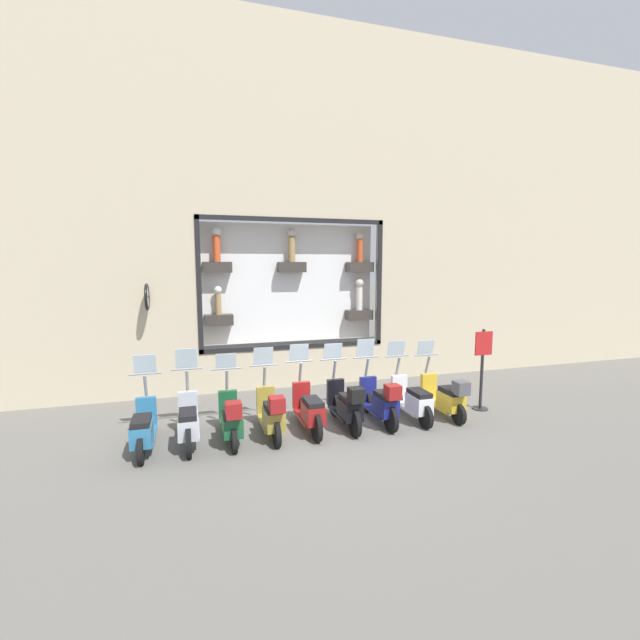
# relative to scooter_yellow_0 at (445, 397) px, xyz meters

# --- Properties ---
(ground_plane) EXTENTS (120.00, 120.00, 0.00)m
(ground_plane) POSITION_rel_scooter_yellow_0_xyz_m (-0.13, 2.63, -0.46)
(ground_plane) COLOR #66635E
(building_facade) EXTENTS (1.25, 36.00, 9.67)m
(building_facade) POSITION_rel_scooter_yellow_0_xyz_m (3.47, 2.63, 4.47)
(building_facade) COLOR beige
(building_facade) RESTS_ON ground_plane
(scooter_yellow_0) EXTENTS (1.79, 0.61, 1.58)m
(scooter_yellow_0) POSITION_rel_scooter_yellow_0_xyz_m (0.00, 0.00, 0.00)
(scooter_yellow_0) COLOR black
(scooter_yellow_0) RESTS_ON ground_plane
(scooter_white_1) EXTENTS (1.80, 0.61, 1.61)m
(scooter_white_1) POSITION_rel_scooter_yellow_0_xyz_m (0.07, 0.78, -0.03)
(scooter_white_1) COLOR black
(scooter_white_1) RESTS_ON ground_plane
(scooter_navy_2) EXTENTS (1.81, 0.60, 1.70)m
(scooter_navy_2) POSITION_rel_scooter_yellow_0_xyz_m (0.02, 1.56, 0.03)
(scooter_navy_2) COLOR black
(scooter_navy_2) RESTS_ON ground_plane
(scooter_black_3) EXTENTS (1.81, 0.60, 1.63)m
(scooter_black_3) POSITION_rel_scooter_yellow_0_xyz_m (0.02, 2.34, 0.03)
(scooter_black_3) COLOR black
(scooter_black_3) RESTS_ON ground_plane
(scooter_red_4) EXTENTS (1.81, 0.60, 1.66)m
(scooter_red_4) POSITION_rel_scooter_yellow_0_xyz_m (0.08, 3.12, -0.01)
(scooter_red_4) COLOR black
(scooter_red_4) RESTS_ON ground_plane
(scooter_olive_5) EXTENTS (1.80, 0.60, 1.63)m
(scooter_olive_5) POSITION_rel_scooter_yellow_0_xyz_m (0.01, 3.90, 0.01)
(scooter_olive_5) COLOR black
(scooter_olive_5) RESTS_ON ground_plane
(scooter_green_6) EXTENTS (1.79, 0.61, 1.55)m
(scooter_green_6) POSITION_rel_scooter_yellow_0_xyz_m (-0.00, 4.68, -0.00)
(scooter_green_6) COLOR black
(scooter_green_6) RESTS_ON ground_plane
(scooter_silver_7) EXTENTS (1.81, 0.61, 1.70)m
(scooter_silver_7) POSITION_rel_scooter_yellow_0_xyz_m (0.08, 5.46, -0.01)
(scooter_silver_7) COLOR black
(scooter_silver_7) RESTS_ON ground_plane
(scooter_teal_8) EXTENTS (1.79, 0.61, 1.62)m
(scooter_teal_8) POSITION_rel_scooter_yellow_0_xyz_m (0.07, 6.25, -0.03)
(scooter_teal_8) COLOR black
(scooter_teal_8) RESTS_ON ground_plane
(shop_sign_post) EXTENTS (0.36, 0.45, 1.90)m
(shop_sign_post) POSITION_rel_scooter_yellow_0_xyz_m (0.19, -1.08, 0.58)
(shop_sign_post) COLOR #232326
(shop_sign_post) RESTS_ON ground_plane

